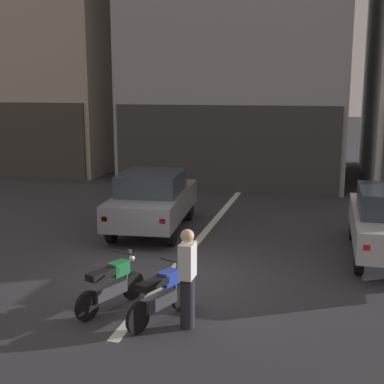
# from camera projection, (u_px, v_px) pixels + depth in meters

# --- Properties ---
(ground_plane) EXTENTS (120.00, 120.00, 0.00)m
(ground_plane) POSITION_uv_depth(u_px,v_px,m) (168.00, 276.00, 11.06)
(ground_plane) COLOR #333338
(lane_centre_line) EXTENTS (0.20, 18.00, 0.01)m
(lane_centre_line) POSITION_uv_depth(u_px,v_px,m) (223.00, 211.00, 16.76)
(lane_centre_line) COLOR silver
(lane_centre_line) RESTS_ON ground
(car_grey_crossing_near) EXTENTS (2.11, 4.24, 1.64)m
(car_grey_crossing_near) POSITION_uv_depth(u_px,v_px,m) (153.00, 199.00, 14.35)
(car_grey_crossing_near) COLOR black
(car_grey_crossing_near) RESTS_ON ground
(motorcycle_green_row_leftmost) EXTENTS (0.72, 1.58, 0.98)m
(motorcycle_green_row_leftmost) POSITION_uv_depth(u_px,v_px,m) (112.00, 284.00, 9.36)
(motorcycle_green_row_leftmost) COLOR black
(motorcycle_green_row_leftmost) RESTS_ON ground
(motorcycle_blue_row_left_mid) EXTENTS (0.74, 1.57, 0.98)m
(motorcycle_blue_row_left_mid) POSITION_uv_depth(u_px,v_px,m) (161.00, 295.00, 8.90)
(motorcycle_blue_row_left_mid) COLOR black
(motorcycle_blue_row_left_mid) RESTS_ON ground
(person_by_motorcycles) EXTENTS (0.24, 0.36, 1.67)m
(person_by_motorcycles) POSITION_uv_depth(u_px,v_px,m) (187.00, 278.00, 8.56)
(person_by_motorcycles) COLOR #23232D
(person_by_motorcycles) RESTS_ON ground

